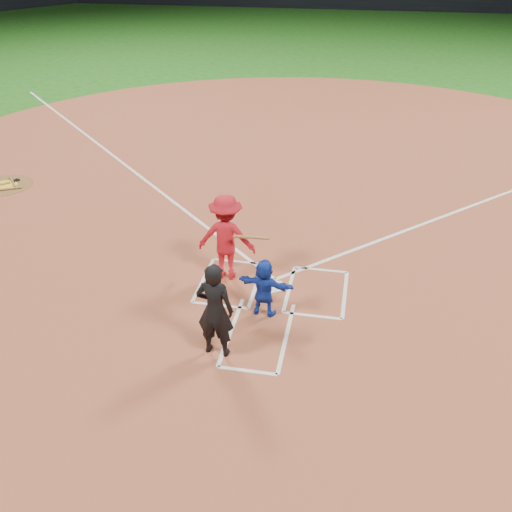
% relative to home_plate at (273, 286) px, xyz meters
% --- Properties ---
extents(ground, '(120.00, 120.00, 0.00)m').
position_rel_home_plate_xyz_m(ground, '(0.00, 0.00, -0.02)').
color(ground, '#1A5715').
rests_on(ground, ground).
extents(home_plate_dirt, '(28.00, 28.00, 0.01)m').
position_rel_home_plate_xyz_m(home_plate_dirt, '(0.00, 6.00, -0.01)').
color(home_plate_dirt, brown).
rests_on(home_plate_dirt, ground).
extents(home_plate, '(0.60, 0.60, 0.02)m').
position_rel_home_plate_xyz_m(home_plate, '(0.00, 0.00, 0.00)').
color(home_plate, silver).
rests_on(home_plate, home_plate_dirt).
extents(on_deck_circle, '(1.70, 1.70, 0.01)m').
position_rel_home_plate_xyz_m(on_deck_circle, '(-9.05, 4.00, -0.00)').
color(on_deck_circle, brown).
rests_on(on_deck_circle, home_plate_dirt).
extents(on_deck_logo, '(0.80, 0.80, 0.00)m').
position_rel_home_plate_xyz_m(on_deck_logo, '(-9.05, 4.00, 0.00)').
color(on_deck_logo, yellow).
rests_on(on_deck_logo, on_deck_circle).
extents(on_deck_bat_a, '(0.59, 0.68, 0.06)m').
position_rel_home_plate_xyz_m(on_deck_bat_a, '(-8.90, 4.25, 0.03)').
color(on_deck_bat_a, olive).
rests_on(on_deck_bat_a, on_deck_circle).
extents(on_deck_bat_c, '(0.77, 0.46, 0.06)m').
position_rel_home_plate_xyz_m(on_deck_bat_c, '(-8.75, 3.70, 0.03)').
color(on_deck_bat_c, olive).
rests_on(on_deck_bat_c, on_deck_circle).
extents(bat_weight_donut, '(0.19, 0.19, 0.05)m').
position_rel_home_plate_xyz_m(bat_weight_donut, '(-8.85, 4.40, 0.03)').
color(bat_weight_donut, black).
rests_on(bat_weight_donut, on_deck_circle).
extents(catcher, '(1.21, 0.53, 1.26)m').
position_rel_home_plate_xyz_m(catcher, '(-0.01, -1.01, 0.62)').
color(catcher, '#1535B1').
rests_on(catcher, home_plate_dirt).
extents(umpire, '(0.73, 0.51, 1.92)m').
position_rel_home_plate_xyz_m(umpire, '(-0.67, -2.38, 0.95)').
color(umpire, black).
rests_on(umpire, home_plate_dirt).
extents(chalk_markings, '(28.35, 17.32, 0.01)m').
position_rel_home_plate_xyz_m(chalk_markings, '(0.00, 5.29, -0.01)').
color(chalk_markings, white).
rests_on(chalk_markings, home_plate_dirt).
extents(batter_at_plate, '(1.62, 0.78, 1.99)m').
position_rel_home_plate_xyz_m(batter_at_plate, '(-1.09, 0.26, 0.99)').
color(batter_at_plate, '#B61420').
rests_on(batter_at_plate, home_plate_dirt).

